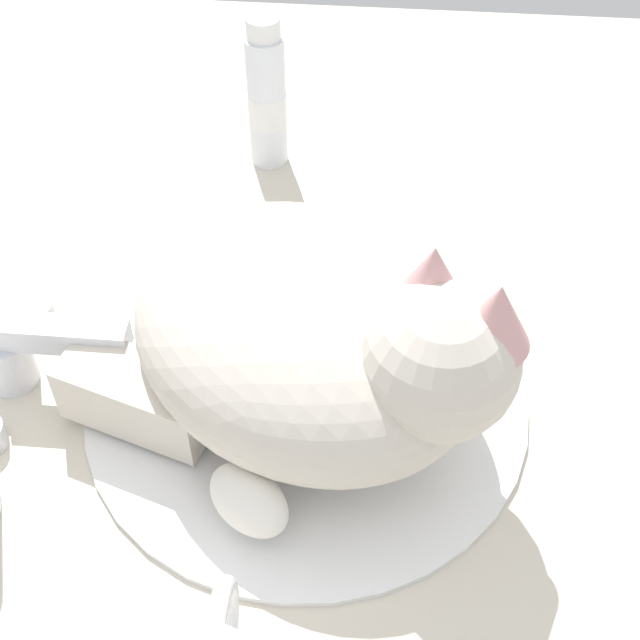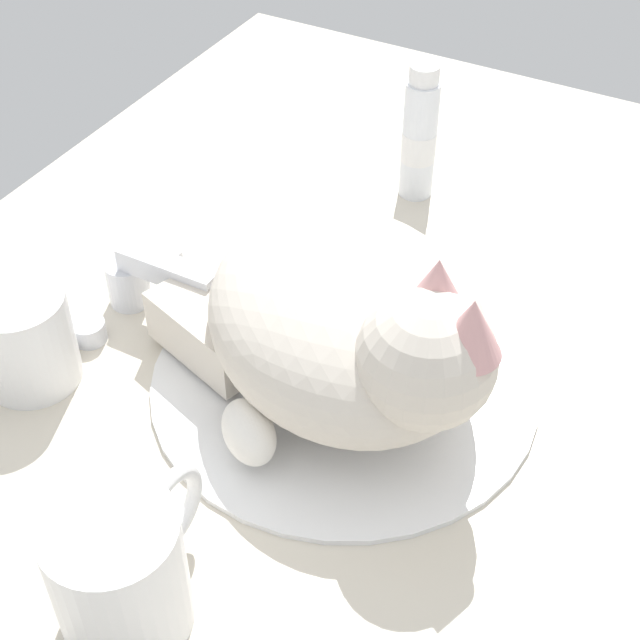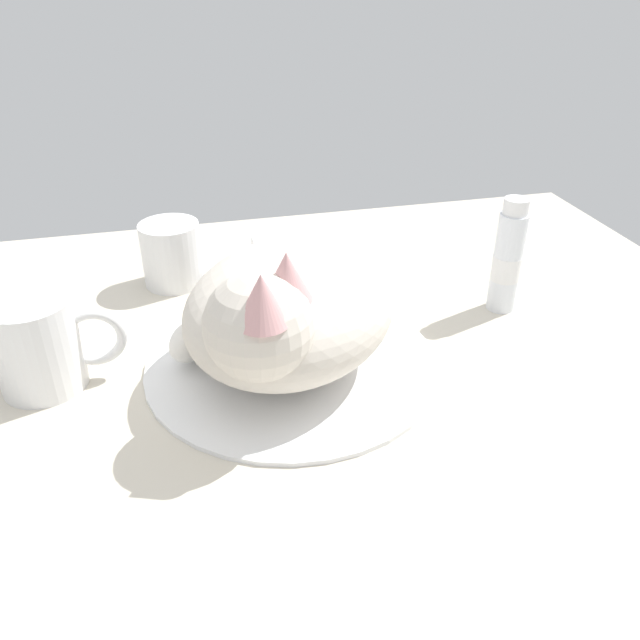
{
  "view_description": "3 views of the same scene",
  "coord_description": "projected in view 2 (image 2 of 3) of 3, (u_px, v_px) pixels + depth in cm",
  "views": [
    {
      "loc": [
        -37.3,
        -4.15,
        48.92
      ],
      "look_at": [
        1.38,
        -0.81,
        6.68
      ],
      "focal_mm": 49.82,
      "sensor_mm": 36.0,
      "label": 1
    },
    {
      "loc": [
        -46.22,
        -22.88,
        53.38
      ],
      "look_at": [
        -1.64,
        1.28,
        7.45
      ],
      "focal_mm": 52.82,
      "sensor_mm": 36.0,
      "label": 2
    },
    {
      "loc": [
        -10.15,
        -53.83,
        38.02
      ],
      "look_at": [
        2.62,
        -1.41,
        5.89
      ],
      "focal_mm": 35.74,
      "sensor_mm": 36.0,
      "label": 3
    }
  ],
  "objects": [
    {
      "name": "sink_basin",
      "position": [
        344.0,
        379.0,
        0.74
      ],
      "size": [
        30.31,
        30.31,
        0.95
      ],
      "primitive_type": "cylinder",
      "color": "white",
      "rests_on": "ground_plane"
    },
    {
      "name": "toothpaste_bottle",
      "position": [
        419.0,
        136.0,
        0.89
      ],
      "size": [
        3.34,
        3.34,
        13.76
      ],
      "color": "white",
      "rests_on": "ground_plane"
    },
    {
      "name": "ground_plane",
      "position": [
        344.0,
        396.0,
        0.75
      ],
      "size": [
        110.0,
        82.5,
        3.0
      ],
      "primitive_type": "cube",
      "color": "beige"
    },
    {
      "name": "faucet",
      "position": [
        140.0,
        281.0,
        0.79
      ],
      "size": [
        13.87,
        10.81,
        6.13
      ],
      "color": "silver",
      "rests_on": "ground_plane"
    },
    {
      "name": "coffee_mug",
      "position": [
        122.0,
        571.0,
        0.56
      ],
      "size": [
        12.53,
        8.18,
        9.46
      ],
      "color": "white",
      "rests_on": "ground_plane"
    },
    {
      "name": "rinse_cup",
      "position": [
        25.0,
        339.0,
        0.72
      ],
      "size": [
        7.48,
        7.48,
        8.12
      ],
      "color": "white",
      "rests_on": "ground_plane"
    },
    {
      "name": "cat",
      "position": [
        353.0,
        326.0,
        0.68
      ],
      "size": [
        30.4,
        31.75,
        15.38
      ],
      "color": "beige",
      "rests_on": "sink_basin"
    }
  ]
}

